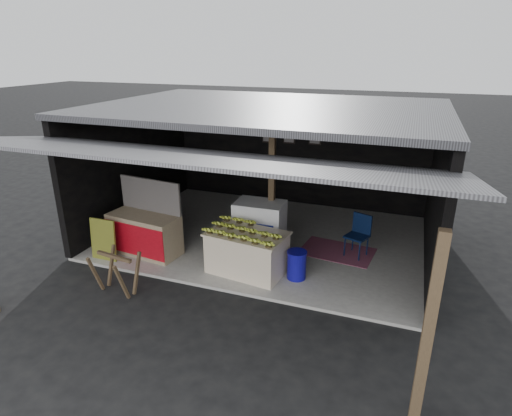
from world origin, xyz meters
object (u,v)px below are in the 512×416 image
at_px(banana_table, 247,252).
at_px(plastic_chair, 359,232).
at_px(white_crate, 260,227).
at_px(sawhorse, 116,269).
at_px(neighbor_stall, 145,232).
at_px(water_barrel, 297,266).

xyz_separation_m(banana_table, plastic_chair, (1.91, 1.49, 0.11)).
bearing_deg(banana_table, white_crate, 101.35).
height_order(banana_table, sawhorse, banana_table).
bearing_deg(white_crate, sawhorse, -130.60).
bearing_deg(plastic_chair, neighbor_stall, -140.14).
height_order(neighbor_stall, water_barrel, neighbor_stall).
xyz_separation_m(sawhorse, plastic_chair, (3.85, 2.91, 0.11)).
relative_size(banana_table, neighbor_stall, 1.01).
bearing_deg(neighbor_stall, banana_table, 5.54).
bearing_deg(white_crate, neighbor_stall, -160.82).
distance_m(white_crate, water_barrel, 1.34).
distance_m(sawhorse, plastic_chair, 4.83).
relative_size(neighbor_stall, water_barrel, 3.00).
distance_m(neighbor_stall, water_barrel, 3.28).
bearing_deg(water_barrel, sawhorse, -152.49).
xyz_separation_m(banana_table, sawhorse, (-1.94, -1.43, 0.01)).
bearing_deg(sawhorse, white_crate, 58.67).
height_order(neighbor_stall, sawhorse, neighbor_stall).
bearing_deg(water_barrel, neighbor_stall, -179.18).
xyz_separation_m(neighbor_stall, plastic_chair, (4.23, 1.45, 0.05)).
relative_size(sawhorse, plastic_chair, 0.87).
height_order(white_crate, sawhorse, white_crate).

